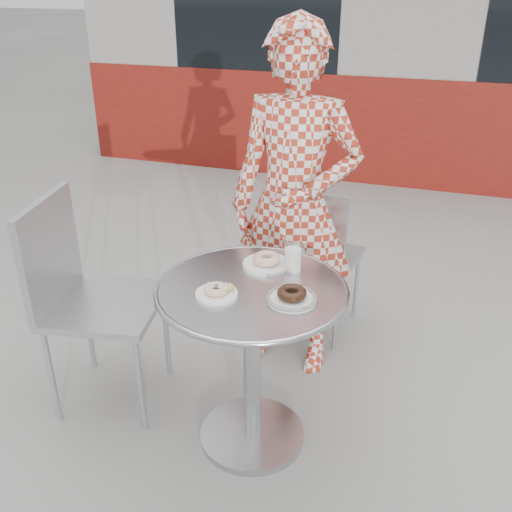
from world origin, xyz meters
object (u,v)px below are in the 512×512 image
(seated_person, at_px, (294,207))
(plate_far, at_px, (267,261))
(chair_left, at_px, (108,342))
(plate_near, at_px, (217,291))
(bistro_table, at_px, (252,328))
(milk_cup, at_px, (293,258))
(plate_checker, at_px, (292,297))
(chair_far, at_px, (316,286))

(seated_person, xyz_separation_m, plate_far, (0.01, -0.44, -0.07))
(chair_left, relative_size, seated_person, 0.58)
(chair_left, relative_size, plate_near, 6.28)
(bistro_table, height_order, chair_left, chair_left)
(plate_far, distance_m, plate_near, 0.30)
(bistro_table, bearing_deg, chair_left, 175.61)
(seated_person, height_order, milk_cup, seated_person)
(bistro_table, xyz_separation_m, plate_checker, (0.17, -0.05, 0.20))
(bistro_table, distance_m, plate_far, 0.28)
(plate_near, bearing_deg, chair_far, 81.54)
(plate_near, bearing_deg, plate_checker, 10.28)
(chair_left, distance_m, plate_far, 0.87)
(milk_cup, bearing_deg, plate_near, -127.18)
(bistro_table, xyz_separation_m, seated_person, (-0.01, 0.63, 0.28))
(chair_far, height_order, milk_cup, chair_far)
(plate_checker, bearing_deg, chair_left, 173.42)
(chair_far, height_order, plate_near, chair_far)
(chair_far, relative_size, plate_far, 4.46)
(plate_near, height_order, plate_checker, plate_checker)
(chair_far, relative_size, seated_person, 0.51)
(bistro_table, distance_m, plate_near, 0.24)
(chair_left, distance_m, milk_cup, 0.98)
(plate_far, distance_m, plate_checker, 0.29)
(plate_near, bearing_deg, chair_left, 166.20)
(bistro_table, height_order, plate_checker, plate_checker)
(bistro_table, distance_m, plate_checker, 0.27)
(plate_checker, bearing_deg, chair_far, 96.77)
(plate_checker, distance_m, milk_cup, 0.24)
(seated_person, distance_m, milk_cup, 0.46)
(chair_far, xyz_separation_m, plate_near, (-0.15, -1.04, 0.50))
(seated_person, distance_m, plate_near, 0.74)
(plate_checker, bearing_deg, seated_person, 104.56)
(bistro_table, bearing_deg, plate_far, 90.21)
(chair_left, bearing_deg, milk_cup, -91.68)
(chair_far, bearing_deg, seated_person, 87.13)
(bistro_table, height_order, milk_cup, milk_cup)
(chair_far, distance_m, plate_far, 0.91)
(bistro_table, xyz_separation_m, milk_cup, (0.11, 0.18, 0.24))
(chair_left, height_order, seated_person, seated_person)
(plate_far, distance_m, milk_cup, 0.12)
(plate_checker, bearing_deg, bistro_table, 164.41)
(plate_far, bearing_deg, bistro_table, -89.79)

